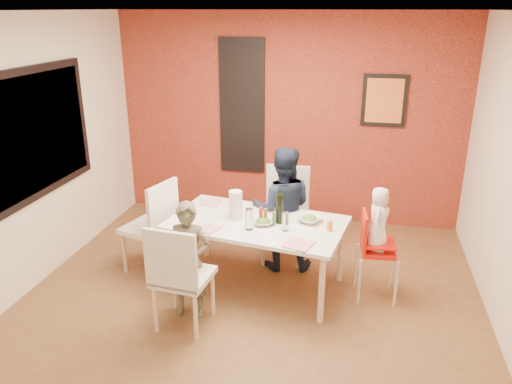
% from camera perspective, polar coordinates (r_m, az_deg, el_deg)
% --- Properties ---
extents(ground, '(4.50, 4.50, 0.00)m').
position_cam_1_polar(ground, '(5.03, -0.74, -12.48)').
color(ground, brown).
rests_on(ground, ground).
extents(ceiling, '(4.50, 4.50, 0.02)m').
position_cam_1_polar(ceiling, '(4.22, -0.92, 20.01)').
color(ceiling, silver).
rests_on(ceiling, wall_back).
extents(wall_back, '(4.50, 0.02, 2.70)m').
position_cam_1_polar(wall_back, '(6.58, 3.63, 8.25)').
color(wall_back, beige).
rests_on(wall_back, ground).
extents(wall_front, '(4.50, 0.02, 2.70)m').
position_cam_1_polar(wall_front, '(2.51, -12.80, -13.53)').
color(wall_front, beige).
rests_on(wall_front, ground).
extents(wall_left, '(0.02, 4.50, 2.70)m').
position_cam_1_polar(wall_left, '(5.39, -24.86, 3.67)').
color(wall_left, beige).
rests_on(wall_left, ground).
extents(brick_accent_wall, '(4.50, 0.02, 2.70)m').
position_cam_1_polar(brick_accent_wall, '(6.56, 3.61, 8.22)').
color(brick_accent_wall, maroon).
rests_on(brick_accent_wall, ground).
extents(picture_window_frame, '(0.05, 1.70, 1.30)m').
position_cam_1_polar(picture_window_frame, '(5.48, -23.70, 6.26)').
color(picture_window_frame, black).
rests_on(picture_window_frame, wall_left).
extents(picture_window_pane, '(0.02, 1.55, 1.15)m').
position_cam_1_polar(picture_window_pane, '(5.47, -23.57, 6.26)').
color(picture_window_pane, black).
rests_on(picture_window_pane, wall_left).
extents(glassblock_strip, '(0.55, 0.03, 1.70)m').
position_cam_1_polar(glassblock_strip, '(6.63, -1.59, 9.70)').
color(glassblock_strip, silver).
rests_on(glassblock_strip, wall_back).
extents(glassblock_surround, '(0.60, 0.03, 1.76)m').
position_cam_1_polar(glassblock_surround, '(6.63, -1.60, 9.69)').
color(glassblock_surround, black).
rests_on(glassblock_surround, wall_back).
extents(art_print_frame, '(0.54, 0.03, 0.64)m').
position_cam_1_polar(art_print_frame, '(6.42, 14.45, 10.08)').
color(art_print_frame, black).
rests_on(art_print_frame, wall_back).
extents(art_print_canvas, '(0.44, 0.01, 0.54)m').
position_cam_1_polar(art_print_canvas, '(6.40, 14.45, 10.06)').
color(art_print_canvas, orange).
rests_on(art_print_canvas, wall_back).
extents(dining_table, '(1.86, 1.22, 0.72)m').
position_cam_1_polar(dining_table, '(5.01, 0.05, -4.05)').
color(dining_table, white).
rests_on(dining_table, ground).
extents(chair_near, '(0.51, 0.51, 1.02)m').
position_cam_1_polar(chair_near, '(4.42, -8.88, -9.14)').
color(chair_near, beige).
rests_on(chair_near, ground).
extents(chair_far, '(0.49, 0.49, 1.06)m').
position_cam_1_polar(chair_far, '(5.64, 3.43, -1.88)').
color(chair_far, silver).
rests_on(chair_far, ground).
extents(chair_left, '(0.59, 0.59, 1.04)m').
position_cam_1_polar(chair_left, '(5.42, -11.49, -3.40)').
color(chair_left, silver).
rests_on(chair_left, ground).
extents(high_chair, '(0.41, 0.41, 0.89)m').
position_cam_1_polar(high_chair, '(5.00, 13.30, -6.17)').
color(high_chair, red).
rests_on(high_chair, ground).
extents(child_near, '(0.42, 0.29, 1.12)m').
position_cam_1_polar(child_near, '(4.62, -7.67, -7.77)').
color(child_near, '#514D39').
rests_on(child_near, ground).
extents(child_far, '(0.74, 0.62, 1.37)m').
position_cam_1_polar(child_far, '(5.38, 3.02, -1.95)').
color(child_far, '#161E31').
rests_on(child_far, ground).
extents(toddler, '(0.25, 0.34, 0.63)m').
position_cam_1_polar(toddler, '(4.88, 13.83, -2.97)').
color(toddler, white).
rests_on(toddler, high_chair).
extents(plate_near_left, '(0.26, 0.26, 0.01)m').
position_cam_1_polar(plate_near_left, '(4.84, -5.47, -4.17)').
color(plate_near_left, silver).
rests_on(plate_near_left, dining_table).
extents(plate_far_mid, '(0.22, 0.22, 0.01)m').
position_cam_1_polar(plate_far_mid, '(5.30, 1.95, -1.82)').
color(plate_far_mid, white).
rests_on(plate_far_mid, dining_table).
extents(plate_near_right, '(0.30, 0.30, 0.01)m').
position_cam_1_polar(plate_near_right, '(4.52, 4.89, -5.96)').
color(plate_near_right, white).
rests_on(plate_near_right, dining_table).
extents(plate_far_left, '(0.22, 0.22, 0.01)m').
position_cam_1_polar(plate_far_left, '(5.45, -5.23, -1.26)').
color(plate_far_left, white).
rests_on(plate_far_left, dining_table).
extents(salad_bowl_a, '(0.23, 0.23, 0.05)m').
position_cam_1_polar(salad_bowl_a, '(4.90, 0.81, -3.50)').
color(salad_bowl_a, silver).
rests_on(salad_bowl_a, dining_table).
extents(salad_bowl_b, '(0.31, 0.31, 0.06)m').
position_cam_1_polar(salad_bowl_b, '(4.99, 6.13, -3.12)').
color(salad_bowl_b, silver).
rests_on(salad_bowl_b, dining_table).
extents(wine_bottle, '(0.08, 0.08, 0.30)m').
position_cam_1_polar(wine_bottle, '(4.90, 2.74, -1.91)').
color(wine_bottle, black).
rests_on(wine_bottle, dining_table).
extents(wine_glass_a, '(0.07, 0.07, 0.21)m').
position_cam_1_polar(wine_glass_a, '(4.77, -0.79, -3.12)').
color(wine_glass_a, white).
rests_on(wine_glass_a, dining_table).
extents(wine_glass_b, '(0.06, 0.06, 0.18)m').
position_cam_1_polar(wine_glass_b, '(4.76, 3.37, -3.39)').
color(wine_glass_b, silver).
rests_on(wine_glass_b, dining_table).
extents(paper_towel_roll, '(0.13, 0.13, 0.30)m').
position_cam_1_polar(paper_towel_roll, '(4.99, -2.33, -1.52)').
color(paper_towel_roll, silver).
rests_on(paper_towel_roll, dining_table).
extents(condiment_red, '(0.04, 0.04, 0.16)m').
position_cam_1_polar(condiment_red, '(4.93, 0.55, -2.63)').
color(condiment_red, red).
rests_on(condiment_red, dining_table).
extents(condiment_green, '(0.03, 0.03, 0.13)m').
position_cam_1_polar(condiment_green, '(4.87, 2.05, -3.12)').
color(condiment_green, '#2F6B23').
rests_on(condiment_green, dining_table).
extents(condiment_brown, '(0.04, 0.04, 0.15)m').
position_cam_1_polar(condiment_brown, '(4.92, 1.08, -2.75)').
color(condiment_brown, brown).
rests_on(condiment_brown, dining_table).
extents(sippy_cup, '(0.06, 0.06, 0.10)m').
position_cam_1_polar(sippy_cup, '(4.81, 8.42, -3.85)').
color(sippy_cup, orange).
rests_on(sippy_cup, dining_table).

